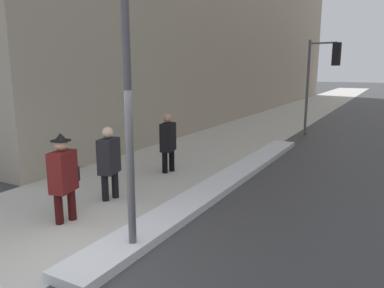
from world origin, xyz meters
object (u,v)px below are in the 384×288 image
(pedestrian_in_glasses, at_px, (109,160))
(pedestrian_nearside, at_px, (168,140))
(lamp_post, at_px, (128,90))
(pedestrian_in_fedora, at_px, (64,174))
(traffic_light_near, at_px, (325,67))

(pedestrian_in_glasses, height_order, pedestrian_nearside, pedestrian_nearside)
(lamp_post, xyz_separation_m, pedestrian_in_fedora, (-1.79, 0.31, -1.58))
(pedestrian_in_fedora, bearing_deg, pedestrian_in_glasses, 169.90)
(lamp_post, bearing_deg, pedestrian_in_glasses, 138.81)
(traffic_light_near, relative_size, pedestrian_in_fedora, 2.35)
(lamp_post, height_order, traffic_light_near, lamp_post)
(pedestrian_in_fedora, distance_m, pedestrian_in_glasses, 1.33)
(traffic_light_near, xyz_separation_m, pedestrian_nearside, (-2.59, -7.84, -1.97))
(lamp_post, xyz_separation_m, pedestrian_in_glasses, (-1.88, 1.64, -1.61))
(pedestrian_in_glasses, bearing_deg, traffic_light_near, 152.13)
(pedestrian_in_fedora, xyz_separation_m, pedestrian_in_glasses, (-0.09, 1.33, -0.03))
(pedestrian_nearside, bearing_deg, traffic_light_near, 147.62)
(lamp_post, xyz_separation_m, traffic_light_near, (0.65, 11.93, 0.36))
(lamp_post, distance_m, pedestrian_nearside, 4.81)
(traffic_light_near, height_order, pedestrian_in_fedora, traffic_light_near)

